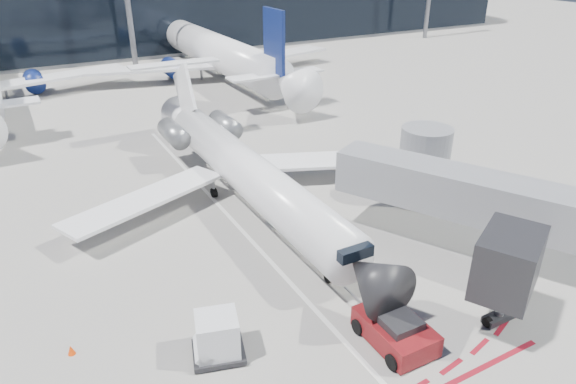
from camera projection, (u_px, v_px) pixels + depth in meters
ground at (264, 255)px, 27.68m from camera, size 260.00×260.00×0.00m
apron_centerline at (249, 238)px, 29.25m from camera, size 0.25×40.00×0.01m
jet_bridge at (447, 188)px, 28.22m from camera, size 10.03×15.20×4.90m
regional_jet at (242, 167)px, 32.47m from camera, size 22.87×28.20×7.06m
pushback_tug at (395, 330)px, 21.40m from camera, size 2.35×5.44×1.41m
uld_container at (217, 337)px, 20.54m from camera, size 2.48×2.26×1.95m
safety_cone_left at (71, 350)px, 20.94m from camera, size 0.31×0.31×0.44m
bg_airliner_1 at (214, 26)px, 61.66m from camera, size 36.93×39.10×11.95m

